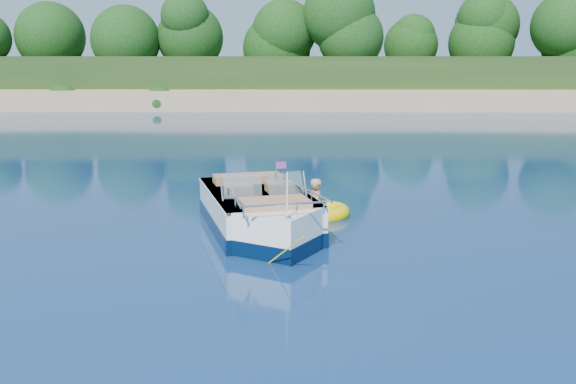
% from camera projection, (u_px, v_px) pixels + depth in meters
% --- Properties ---
extents(ground, '(160.00, 160.00, 0.00)m').
position_uv_depth(ground, '(189.00, 246.00, 13.22)').
color(ground, '#0A1F47').
rests_on(ground, ground).
extents(shoreline, '(170.00, 59.00, 6.00)m').
position_uv_depth(shoreline, '(274.00, 83.00, 75.46)').
color(shoreline, tan).
rests_on(shoreline, ground).
extents(treeline, '(150.00, 7.12, 8.19)m').
position_uv_depth(treeline, '(266.00, 37.00, 52.25)').
color(treeline, black).
rests_on(treeline, ground).
extents(motorboat, '(3.10, 5.80, 1.98)m').
position_uv_depth(motorboat, '(261.00, 216.00, 14.22)').
color(motorboat, white).
rests_on(motorboat, ground).
extents(tow_tube, '(1.64, 1.64, 0.36)m').
position_uv_depth(tow_tube, '(322.00, 212.00, 15.81)').
color(tow_tube, '#FFD100').
rests_on(tow_tube, ground).
extents(boy, '(0.42, 0.82, 1.57)m').
position_uv_depth(boy, '(317.00, 216.00, 15.75)').
color(boy, tan).
rests_on(boy, ground).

